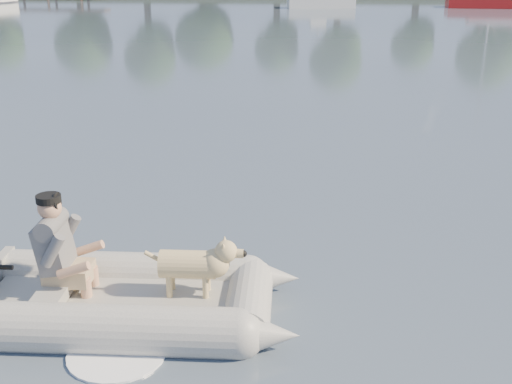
# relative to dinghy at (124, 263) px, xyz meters

# --- Properties ---
(water) EXTENTS (160.00, 160.00, 0.00)m
(water) POSITION_rel_dinghy_xyz_m (0.67, -0.21, -0.64)
(water) COLOR slate
(water) RESTS_ON ground
(dinghy) EXTENTS (4.79, 3.06, 1.47)m
(dinghy) POSITION_rel_dinghy_xyz_m (0.00, 0.00, 0.00)
(dinghy) COLOR gray
(dinghy) RESTS_ON water
(man) EXTENTS (0.79, 0.69, 1.15)m
(man) POSITION_rel_dinghy_xyz_m (-0.75, 0.03, 0.19)
(man) COLOR slate
(man) RESTS_ON dinghy
(dog) EXTENTS (1.01, 0.38, 0.66)m
(dog) POSITION_rel_dinghy_xyz_m (0.69, 0.08, -0.08)
(dog) COLOR tan
(dog) RESTS_ON dinghy
(sailboat) EXTENTS (7.47, 2.64, 10.11)m
(sailboat) POSITION_rel_dinghy_xyz_m (15.70, 45.53, -0.19)
(sailboat) COLOR red
(sailboat) RESTS_ON water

